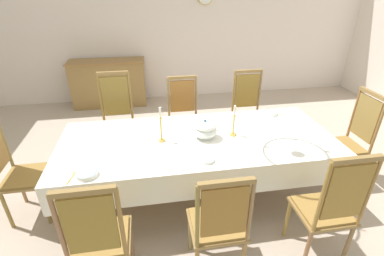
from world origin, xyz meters
The scene contains 21 objects.
ground centered at (0.00, 0.00, -0.02)m, with size 8.21×5.92×0.04m, color #B3A190.
back_wall centered at (0.00, 3.00, 1.59)m, with size 8.21×0.08×3.19m, color silver.
dining_table centered at (0.00, -0.28, 0.69)m, with size 2.87×1.17×0.76m.
tablecloth centered at (0.00, -0.28, 0.69)m, with size 2.89×1.19×0.31m.
chair_south_a centered at (-0.92, -1.28, 0.57)m, with size 0.44×0.42×1.12m.
chair_north_a centered at (-0.92, 0.72, 0.60)m, with size 0.44×0.42×1.21m.
chair_south_b centered at (-0.02, -1.27, 0.55)m, with size 0.44×0.42×1.07m.
chair_north_b centered at (-0.02, 0.71, 0.56)m, with size 0.44×0.42×1.10m.
chair_south_c centered at (0.92, -1.28, 0.58)m, with size 0.44×0.42×1.15m.
chair_north_c centered at (0.92, 0.71, 0.58)m, with size 0.44×0.42×1.14m.
chair_head_west centered at (-1.85, -0.28, 0.59)m, with size 0.42×0.44×1.19m.
chair_head_east centered at (1.84, -0.28, 0.58)m, with size 0.42×0.44×1.16m.
soup_tureen centered at (0.07, -0.28, 0.86)m, with size 0.26×0.26×0.21m.
candlestick_west centered at (-0.38, -0.28, 0.92)m, with size 0.07×0.07×0.38m.
candlestick_east centered at (0.38, -0.28, 0.90)m, with size 0.07×0.07×0.35m.
bowl_near_left centered at (1.00, 0.16, 0.78)m, with size 0.17×0.17×0.03m.
bowl_near_right centered at (-1.06, -0.77, 0.78)m, with size 0.18×0.18×0.04m.
bowl_far_left centered at (0.00, -0.72, 0.78)m, with size 0.14×0.14×0.03m.
spoon_primary centered at (1.11, 0.18, 0.77)m, with size 0.07×0.17×0.01m.
spoon_secondary centered at (-1.17, -0.74, 0.77)m, with size 0.06×0.18×0.01m.
sideboard centered at (-1.24, 2.69, 0.45)m, with size 1.44×0.48×0.90m.
Camera 1 is at (-0.48, -2.81, 2.23)m, focal length 26.15 mm.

